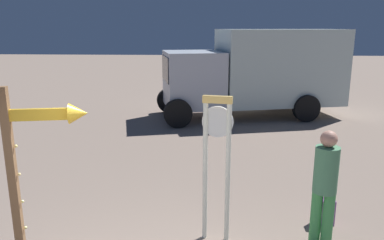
% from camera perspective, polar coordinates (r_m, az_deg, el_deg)
% --- Properties ---
extents(standing_clock, '(0.44, 0.16, 2.16)m').
position_cam_1_polar(standing_clock, '(5.33, 3.79, -5.11)').
color(standing_clock, white).
rests_on(standing_clock, ground_plane).
extents(arrow_sign, '(1.01, 0.36, 2.40)m').
position_cam_1_polar(arrow_sign, '(4.93, -22.42, -4.63)').
color(arrow_sign, olive).
rests_on(arrow_sign, ground_plane).
extents(person_near_clock, '(0.33, 0.33, 1.72)m').
position_cam_1_polar(person_near_clock, '(5.59, 19.52, -9.05)').
color(person_near_clock, '#439C51').
rests_on(person_near_clock, ground_plane).
extents(backpack, '(0.28, 0.20, 0.41)m').
position_cam_1_polar(backpack, '(6.52, 19.48, -12.99)').
color(backpack, '#824094').
rests_on(backpack, ground_plane).
extents(box_truck_near, '(6.67, 3.73, 3.00)m').
position_cam_1_polar(box_truck_near, '(13.34, 10.15, 7.41)').
color(box_truck_near, silver).
rests_on(box_truck_near, ground_plane).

